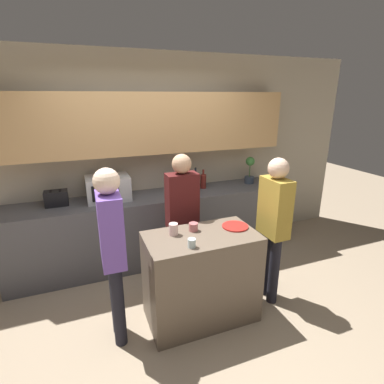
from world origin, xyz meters
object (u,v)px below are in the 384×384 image
Objects in this scene: bottle_1 at (180,183)px; plate_on_island at (235,226)px; bottle_0 at (175,186)px; cup_1 at (192,243)px; toaster at (56,198)px; person_left at (274,220)px; cup_0 at (193,227)px; bottle_3 at (196,181)px; potted_plant at (250,170)px; person_right at (182,212)px; bottle_2 at (188,182)px; microwave at (108,188)px; cup_2 at (173,229)px; bottle_4 at (203,181)px; person_center at (112,244)px.

bottle_1 is 1.34m from plate_on_island.
cup_1 is (-0.32, -1.44, -0.07)m from bottle_0.
toaster is at bearing 126.13° from cup_1.
plate_on_island is at bearing 84.31° from person_left.
toaster is at bearing 135.58° from cup_0.
potted_plant is at bearing 0.13° from bottle_3.
person_left is 0.97m from person_right.
person_left is (0.43, -0.04, 0.02)m from plate_on_island.
bottle_2 is 1.29m from cup_0.
bottle_3 reaches higher than bottle_1.
bottle_3 reaches higher than microwave.
microwave is 0.33× the size of person_left.
bottle_0 is 0.24m from bottle_2.
bottle_3 is (0.22, -0.03, 0.01)m from bottle_1.
cup_2 is at bearing -176.30° from cup_0.
bottle_4 is 2.42× the size of cup_2.
person_right is at bearing 124.56° from person_center.
bottle_2 is at bearing 71.68° from cup_0.
bottle_0 reaches higher than toaster.
bottle_2 reaches higher than bottle_1.
bottle_2 is at bearing -179.52° from potted_plant.
bottle_1 is 0.12m from bottle_2.
bottle_4 is at bearing -3.23° from bottle_1.
person_center is (-0.57, -0.09, -0.00)m from cup_2.
bottle_0 is 1.57m from person_center.
potted_plant is 1.85m from cup_0.
bottle_3 is at bearing 3.24° from bottle_2.
bottle_2 is (0.22, 0.09, 0.01)m from bottle_0.
potted_plant is at bearing 38.18° from cup_2.
person_left is (0.21, -1.35, -0.08)m from bottle_4.
toaster is 0.86× the size of bottle_2.
cup_0 is 0.86m from person_left.
cup_2 is (1.05, -1.24, -0.04)m from toaster.
microwave is at bearing -178.03° from bottle_1.
bottle_4 is 0.17× the size of person_center.
bottle_1 is 0.17× the size of person_center.
microwave is at bearing -0.15° from toaster.
potted_plant is 0.25× the size of person_left.
bottle_4 is at bearing 0.35° from toaster.
bottle_0 is 0.17× the size of person_right.
microwave is 6.58× the size of cup_1.
person_right reaches higher than bottle_3.
person_right is at bearing 76.79° from cup_1.
potted_plant is 4.47× the size of cup_0.
bottle_4 is (1.29, 0.01, -0.05)m from microwave.
cup_2 is at bearing 100.20° from person_center.
person_center is at bearing -70.29° from toaster.
cup_0 is at bearing 3.70° from cup_2.
person_right reaches higher than potted_plant.
bottle_1 is 0.91× the size of bottle_3.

